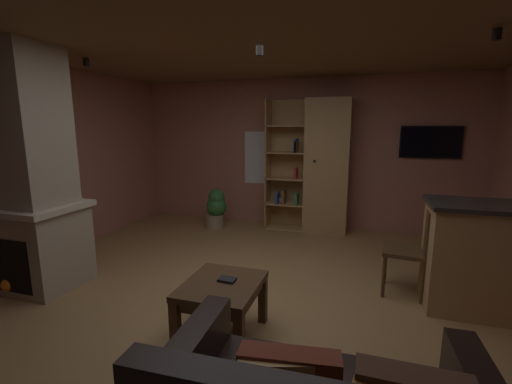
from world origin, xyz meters
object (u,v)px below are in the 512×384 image
object	(u,v)px
table_book_0	(227,280)
wall_mounted_tv	(430,142)
coffee_table	(222,293)
bookshelf_cabinet	(321,167)
potted_floor_plant	(216,208)
stone_fireplace	(26,183)
dining_chair	(414,246)

from	to	relation	value
table_book_0	wall_mounted_tv	size ratio (longest dim) A/B	0.16
coffee_table	bookshelf_cabinet	bearing A→B (deg)	83.01
potted_floor_plant	wall_mounted_tv	bearing A→B (deg)	9.36
bookshelf_cabinet	potted_floor_plant	world-z (taller)	bookshelf_cabinet
coffee_table	table_book_0	distance (m)	0.11
bookshelf_cabinet	potted_floor_plant	xyz separation A→B (m)	(-1.73, -0.34, -0.72)
bookshelf_cabinet	coffee_table	xyz separation A→B (m)	(-0.40, -3.23, -0.69)
bookshelf_cabinet	wall_mounted_tv	distance (m)	1.68
stone_fireplace	table_book_0	bearing A→B (deg)	-5.93
table_book_0	potted_floor_plant	xyz separation A→B (m)	(-1.36, 2.85, -0.14)
bookshelf_cabinet	wall_mounted_tv	size ratio (longest dim) A/B	2.49
bookshelf_cabinet	coffee_table	size ratio (longest dim) A/B	3.13
table_book_0	dining_chair	xyz separation A→B (m)	(1.55, 1.22, 0.04)
bookshelf_cabinet	wall_mounted_tv	xyz separation A→B (m)	(1.61, 0.21, 0.42)
coffee_table	potted_floor_plant	bearing A→B (deg)	114.71
dining_chair	wall_mounted_tv	size ratio (longest dim) A/B	1.06
coffee_table	wall_mounted_tv	xyz separation A→B (m)	(2.01, 3.44, 1.11)
stone_fireplace	bookshelf_cabinet	distance (m)	4.02
stone_fireplace	table_book_0	xyz separation A→B (m)	(2.37, -0.25, -0.65)
table_book_0	coffee_table	bearing A→B (deg)	-124.52
bookshelf_cabinet	dining_chair	distance (m)	2.36
bookshelf_cabinet	potted_floor_plant	bearing A→B (deg)	-168.88
stone_fireplace	coffee_table	size ratio (longest dim) A/B	3.64
table_book_0	wall_mounted_tv	bearing A→B (deg)	59.83
potted_floor_plant	wall_mounted_tv	size ratio (longest dim) A/B	0.77
stone_fireplace	dining_chair	distance (m)	4.08
wall_mounted_tv	potted_floor_plant	bearing A→B (deg)	-170.64
bookshelf_cabinet	stone_fireplace	bearing A→B (deg)	-132.87
dining_chair	potted_floor_plant	size ratio (longest dim) A/B	1.37
dining_chair	coffee_table	bearing A→B (deg)	-141.50
dining_chair	wall_mounted_tv	xyz separation A→B (m)	(0.42, 2.18, 0.96)
dining_chair	stone_fireplace	bearing A→B (deg)	-166.08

